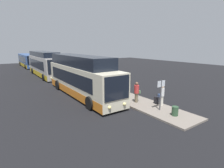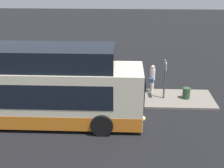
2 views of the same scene
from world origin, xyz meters
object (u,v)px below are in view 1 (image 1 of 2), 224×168
bus_lead (81,78)px  passenger_waiting (137,91)px  bus_second (45,65)px  suitcase (156,100)px  trash_bin (175,111)px  passenger_with_bags (162,94)px  passenger_boarding (123,86)px  sign_post (161,91)px  bus_third (28,61)px

bus_lead → passenger_waiting: bearing=28.3°
bus_second → suitcase: bearing=10.7°
suitcase → trash_bin: size_ratio=1.30×
bus_lead → passenger_with_bags: bus_lead is taller
bus_lead → passenger_boarding: (3.20, 2.75, -0.61)m
bus_lead → bus_second: 13.79m
bus_second → sign_post: bearing=7.9°
bus_lead → bus_third: bearing=-180.0°
bus_lead → suitcase: bearing=31.1°
bus_second → passenger_boarding: bus_second is taller
bus_second → trash_bin: 22.80m
bus_third → passenger_with_bags: bus_third is taller
passenger_waiting → bus_second: bearing=179.9°
passenger_with_bags → bus_lead: bearing=48.8°
bus_lead → sign_post: size_ratio=5.25×
bus_second → suitcase: size_ratio=14.18×
passenger_with_bags → sign_post: (0.63, -0.94, 0.54)m
bus_second → passenger_waiting: (18.89, 2.75, -0.70)m
suitcase → trash_bin: suitcase is taller
bus_lead → bus_third: size_ratio=1.00×
bus_lead → sign_post: (7.47, 2.93, -0.15)m
bus_second → passenger_boarding: 17.22m
passenger_boarding → sign_post: 4.31m
bus_second → sign_post: 21.47m
passenger_boarding → sign_post: bearing=-59.4°
bus_second → bus_third: size_ratio=1.00×
bus_lead → bus_third: bus_lead is taller
passenger_boarding → passenger_waiting: bearing=-62.1°
suitcase → trash_bin: 2.60m
bus_lead → bus_second: size_ratio=1.00×
bus_lead → sign_post: bearing=21.4°
bus_second → suitcase: 20.52m
passenger_with_bags → trash_bin: (1.94, -0.93, -0.61)m
bus_third → trash_bin: 38.02m
bus_lead → passenger_with_bags: size_ratio=7.06×
bus_third → passenger_waiting: 34.32m
bus_lead → suitcase: size_ratio=14.18×
bus_third → sign_post: size_ratio=5.27×
suitcase → passenger_waiting: bearing=-138.9°
bus_third → passenger_boarding: 32.42m
passenger_with_bags → sign_post: size_ratio=0.74×
passenger_with_bags → suitcase: (-0.52, -0.06, -0.63)m
bus_second → passenger_waiting: size_ratio=6.85×
bus_third → bus_second: bearing=0.0°
trash_bin → passenger_waiting: bearing=-176.9°
suitcase → sign_post: sign_post is taller
passenger_with_bags → sign_post: sign_post is taller
sign_post → trash_bin: sign_post is taller
bus_lead → passenger_with_bags: 7.90m
passenger_boarding → passenger_with_bags: bearing=-44.8°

